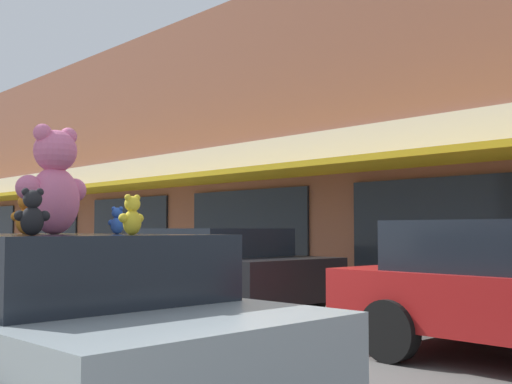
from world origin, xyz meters
name	(u,v)px	position (x,y,z in m)	size (l,w,h in m)	color
ground_plane	(235,362)	(0.00, 0.00, 0.00)	(260.00, 260.00, 0.00)	#514F4C
sidewalk_far	(462,315)	(4.79, 0.00, 0.06)	(2.30, 90.00, 0.12)	gray
storefront_row	(287,171)	(12.88, 11.80, 3.67)	(15.63, 37.96, 7.35)	brown
plush_art_car	(46,320)	(-2.50, -0.73, 0.76)	(2.23, 4.48, 1.40)	#8C999E
teddy_bear_giant	(54,182)	(-2.47, -0.76, 1.79)	(0.62, 0.41, 0.82)	pink
teddy_bear_brown	(35,221)	(-2.24, 0.09, 1.51)	(0.13, 0.18, 0.24)	olive
teddy_bear_yellow	(132,216)	(-2.37, -1.70, 1.53)	(0.20, 0.13, 0.27)	yellow
teddy_bear_blue	(117,221)	(-2.02, -0.92, 1.50)	(0.14, 0.16, 0.22)	blue
teddy_bear_orange	(26,214)	(-2.52, -0.39, 1.56)	(0.24, 0.21, 0.33)	orange
teddy_bear_black	(32,213)	(-2.99, -1.58, 1.54)	(0.22, 0.16, 0.29)	black
parked_car_far_center	(208,268)	(2.22, 3.24, 0.78)	(2.22, 4.36, 1.45)	black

